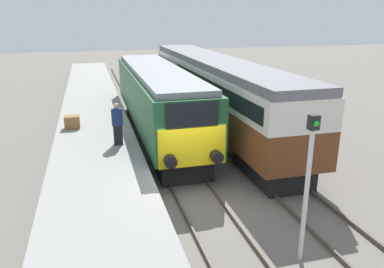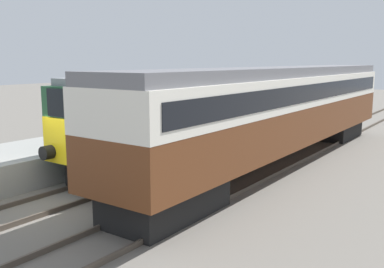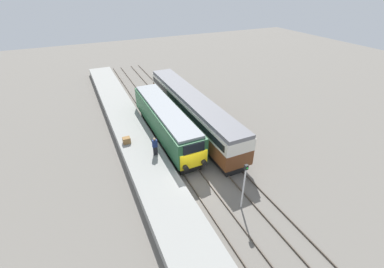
{
  "view_description": "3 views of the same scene",
  "coord_description": "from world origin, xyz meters",
  "px_view_note": "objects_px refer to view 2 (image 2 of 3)",
  "views": [
    {
      "loc": [
        -3.32,
        -11.32,
        6.19
      ],
      "look_at": [
        0.0,
        0.78,
        2.2
      ],
      "focal_mm": 35.0,
      "sensor_mm": 36.0,
      "label": 1
    },
    {
      "loc": [
        10.46,
        -7.51,
        4.19
      ],
      "look_at": [
        1.7,
        4.78,
        1.6
      ],
      "focal_mm": 40.0,
      "sensor_mm": 36.0,
      "label": 2
    },
    {
      "loc": [
        -7.3,
        -14.63,
        14.63
      ],
      "look_at": [
        1.7,
        4.78,
        1.6
      ],
      "focal_mm": 24.0,
      "sensor_mm": 36.0,
      "label": 3
    }
  ],
  "objects_px": {
    "passenger_carriage": "(282,105)",
    "person_on_platform": "(93,120)",
    "luggage_crate": "(114,122)",
    "locomotive": "(198,111)"
  },
  "relations": [
    {
      "from": "locomotive",
      "to": "luggage_crate",
      "type": "height_order",
      "value": "locomotive"
    },
    {
      "from": "locomotive",
      "to": "luggage_crate",
      "type": "xyz_separation_m",
      "value": [
        -4.3,
        -0.85,
        -0.72
      ]
    },
    {
      "from": "person_on_platform",
      "to": "luggage_crate",
      "type": "height_order",
      "value": "person_on_platform"
    },
    {
      "from": "locomotive",
      "to": "passenger_carriage",
      "type": "relative_size",
      "value": 0.74
    },
    {
      "from": "passenger_carriage",
      "to": "luggage_crate",
      "type": "height_order",
      "value": "passenger_carriage"
    },
    {
      "from": "passenger_carriage",
      "to": "luggage_crate",
      "type": "bearing_deg",
      "value": -166.28
    },
    {
      "from": "passenger_carriage",
      "to": "person_on_platform",
      "type": "relative_size",
      "value": 10.91
    },
    {
      "from": "person_on_platform",
      "to": "locomotive",
      "type": "bearing_deg",
      "value": 58.33
    },
    {
      "from": "locomotive",
      "to": "person_on_platform",
      "type": "relative_size",
      "value": 8.03
    },
    {
      "from": "passenger_carriage",
      "to": "person_on_platform",
      "type": "height_order",
      "value": "passenger_carriage"
    }
  ]
}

